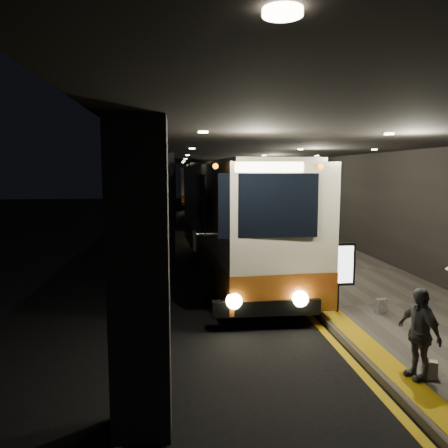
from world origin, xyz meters
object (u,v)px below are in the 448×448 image
bag_polka (381,306)px  info_sign (339,266)px  coach_second (206,194)px  passenger_boarding (287,250)px  bag_plain (430,369)px  stanchion_post (321,287)px  coach_main (233,221)px  passenger_waiting_grey (419,333)px  coach_third (196,187)px

bag_polka → info_sign: size_ratio=0.20×
coach_second → bag_polka: coach_second is taller
coach_second → passenger_boarding: size_ratio=8.20×
info_sign → bag_plain: bearing=-85.1°
stanchion_post → passenger_boarding: bearing=89.2°
coach_main → bag_plain: (2.26, -8.93, -1.57)m
coach_main → coach_second: bearing=85.8°
bag_plain → coach_second: bearing=94.8°
coach_second → stanchion_post: 21.81m
bag_polka → info_sign: 1.48m
coach_main → bag_plain: bearing=-79.6°
coach_second → stanchion_post: (1.61, -21.72, -1.28)m
passenger_boarding → bag_polka: size_ratio=4.48×
passenger_waiting_grey → info_sign: bearing=168.4°
coach_second → info_sign: (1.86, -22.26, -0.61)m
passenger_boarding → info_sign: size_ratio=0.90×
passenger_waiting_grey → passenger_boarding: bearing=169.1°
coach_third → passenger_boarding: (1.81, -32.23, -0.96)m
coach_second → coach_third: (-0.15, 14.27, -0.04)m
coach_third → passenger_waiting_grey: coach_third is taller
passenger_boarding → passenger_waiting_grey: passenger_waiting_grey is taller
passenger_waiting_grey → bag_polka: bearing=150.8°
passenger_boarding → info_sign: 4.33m
coach_second → passenger_waiting_grey: bearing=-83.6°
stanchion_post → bag_plain: bearing=-82.4°
coach_main → stanchion_post: size_ratio=12.30×
passenger_waiting_grey → info_sign: 3.58m
bag_polka → passenger_waiting_grey: bearing=-106.2°
bag_plain → stanchion_post: bearing=97.6°
coach_second → bag_polka: size_ratio=36.72×
coach_main → bag_polka: bearing=-65.0°
passenger_boarding → bag_plain: bearing=171.7°
stanchion_post → coach_main: bearing=109.7°
coach_second → passenger_boarding: coach_second is taller
coach_main → bag_polka: coach_main is taller
passenger_waiting_grey → stanchion_post: passenger_waiting_grey is taller
passenger_boarding → bag_polka: passenger_boarding is taller
coach_third → info_sign: (2.01, -36.53, -0.57)m
passenger_boarding → info_sign: bearing=170.8°
coach_main → info_sign: coach_main is taller
info_sign → coach_main: bearing=110.3°
passenger_boarding → info_sign: (0.20, -4.30, 0.40)m
passenger_waiting_grey → coach_second: bearing=171.4°
passenger_boarding → stanchion_post: size_ratio=1.55×
coach_main → passenger_boarding: size_ratio=7.96×
passenger_waiting_grey → bag_plain: (0.21, -0.03, -0.64)m
coach_second → bag_polka: 22.67m
coach_third → passenger_waiting_grey: 40.15m
bag_polka → bag_plain: bearing=-102.7°
coach_second → bag_plain: size_ratio=42.61×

